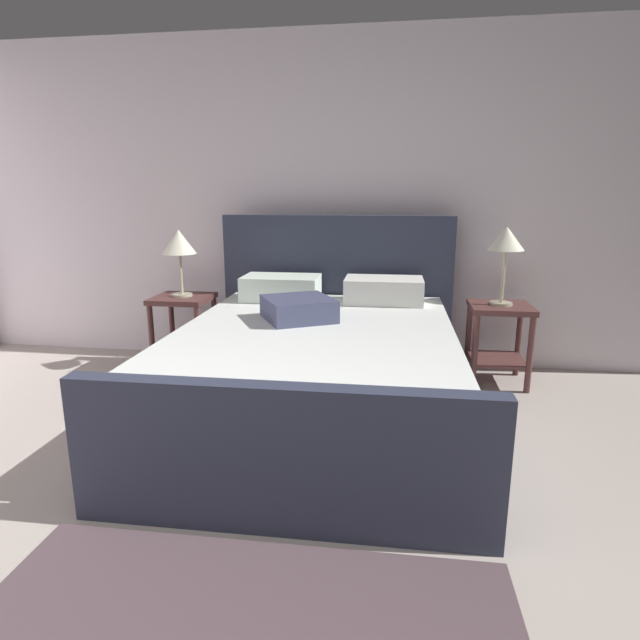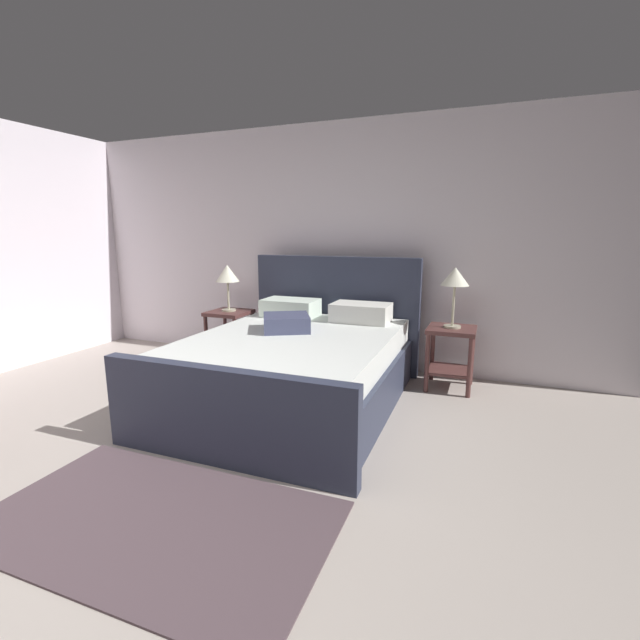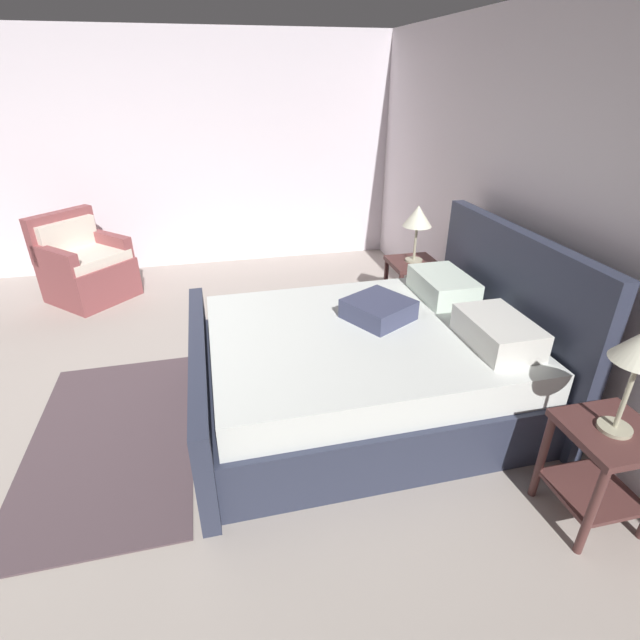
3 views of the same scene
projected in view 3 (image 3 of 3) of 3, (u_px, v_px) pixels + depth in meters
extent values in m
cube|color=#AFA399|center=(59.00, 431.00, 3.24)|extent=(6.21, 6.79, 0.02)
cube|color=silver|center=(545.00, 210.00, 3.31)|extent=(6.33, 0.12, 2.63)
cube|color=white|center=(101.00, 158.00, 5.37)|extent=(0.12, 6.91, 2.63)
cube|color=#2E3348|center=(361.00, 381.00, 3.40)|extent=(1.71, 2.12, 0.40)
cube|color=#2E3348|center=(507.00, 314.00, 3.44)|extent=(1.81, 0.12, 1.23)
cube|color=#2E3348|center=(202.00, 387.00, 3.12)|extent=(1.81, 0.12, 0.66)
cube|color=white|center=(362.00, 344.00, 3.26)|extent=(1.63, 2.06, 0.22)
cube|color=silver|center=(443.00, 286.00, 3.66)|extent=(0.56, 0.37, 0.18)
cube|color=silver|center=(498.00, 332.00, 3.00)|extent=(0.56, 0.37, 0.18)
cube|color=#404463|center=(378.00, 309.00, 3.33)|extent=(0.54, 0.54, 0.14)
cube|color=#55302D|center=(613.00, 433.00, 2.35)|extent=(0.44, 0.44, 0.04)
cube|color=#55302D|center=(591.00, 491.00, 2.53)|extent=(0.40, 0.40, 0.02)
cylinder|color=#55302D|center=(542.00, 457.00, 2.61)|extent=(0.04, 0.04, 0.56)
cylinder|color=#55302D|center=(591.00, 512.00, 2.28)|extent=(0.04, 0.04, 0.56)
cylinder|color=#55302D|center=(601.00, 447.00, 2.69)|extent=(0.04, 0.04, 0.56)
cylinder|color=#B7B293|center=(614.00, 428.00, 2.33)|extent=(0.16, 0.16, 0.02)
cylinder|color=#B7B293|center=(627.00, 395.00, 2.24)|extent=(0.02, 0.02, 0.38)
cube|color=#55302D|center=(413.00, 263.00, 4.46)|extent=(0.44, 0.44, 0.04)
cube|color=#55302D|center=(410.00, 301.00, 4.65)|extent=(0.40, 0.40, 0.02)
cylinder|color=#55302D|center=(385.00, 286.00, 4.73)|extent=(0.04, 0.04, 0.56)
cylinder|color=#55302D|center=(399.00, 302.00, 4.40)|extent=(0.04, 0.04, 0.56)
cylinder|color=#55302D|center=(421.00, 283.00, 4.80)|extent=(0.04, 0.04, 0.56)
cylinder|color=#55302D|center=(437.00, 298.00, 4.47)|extent=(0.04, 0.04, 0.56)
cylinder|color=#B7B293|center=(414.00, 260.00, 4.45)|extent=(0.16, 0.16, 0.02)
cylinder|color=#B7B293|center=(415.00, 243.00, 4.37)|extent=(0.02, 0.02, 0.32)
cone|color=white|center=(418.00, 216.00, 4.25)|extent=(0.26, 0.26, 0.19)
cube|color=#91494B|center=(91.00, 280.00, 5.06)|extent=(1.02, 1.02, 0.42)
cube|color=silver|center=(85.00, 257.00, 4.94)|extent=(0.94, 0.94, 0.10)
cube|color=#91494B|center=(63.00, 234.00, 5.00)|extent=(0.60, 0.59, 0.48)
cube|color=silver|center=(68.00, 238.00, 4.97)|extent=(0.51, 0.50, 0.36)
cube|color=#91494B|center=(55.00, 260.00, 4.68)|extent=(0.53, 0.53, 0.22)
cube|color=#91494B|center=(109.00, 243.00, 5.15)|extent=(0.53, 0.53, 0.22)
cube|color=#524147|center=(112.00, 438.00, 3.15)|extent=(1.86, 1.07, 0.01)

